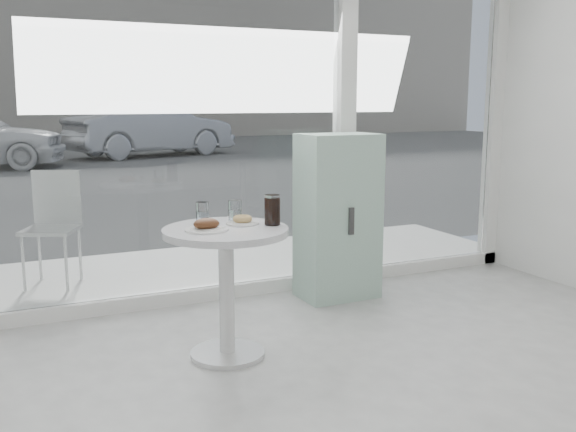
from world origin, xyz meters
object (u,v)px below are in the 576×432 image
plate_fritter (207,226)px  cola_glass (272,210)px  plate_donut (243,221)px  water_tumbler_a (202,214)px  mint_cabinet (338,217)px  patio_chair (53,220)px  car_silver (151,129)px  water_tumbler_b (235,212)px  main_table (226,265)px

plate_fritter → cola_glass: (0.40, -0.00, 0.06)m
cola_glass → plate_donut: bearing=147.8°
water_tumbler_a → mint_cabinet: bearing=24.0°
patio_chair → plate_fritter: patio_chair is taller
patio_chair → plate_donut: (0.90, -1.82, 0.23)m
water_tumbler_a → cola_glass: size_ratio=0.70×
patio_chair → car_silver: bearing=98.4°
plate_fritter → plate_donut: size_ratio=1.25×
plate_donut → water_tumbler_b: (-0.01, 0.09, 0.04)m
main_table → water_tumbler_a: bearing=108.1°
car_silver → plate_fritter: size_ratio=18.20×
main_table → plate_fritter: plate_fritter is taller
water_tumbler_b → cola_glass: bearing=-47.5°
plate_fritter → water_tumbler_b: (0.23, 0.18, 0.03)m
patio_chair → plate_donut: size_ratio=4.56×
water_tumbler_a → plate_donut: bearing=-35.4°
main_table → water_tumbler_b: water_tumbler_b is taller
water_tumbler_a → patio_chair: bearing=112.8°
water_tumbler_a → plate_fritter: bearing=-101.5°
water_tumbler_a → cola_glass: bearing=-34.1°
plate_fritter → cola_glass: cola_glass is taller
car_silver → plate_donut: size_ratio=22.79×
plate_donut → cola_glass: size_ratio=1.10×
mint_cabinet → water_tumbler_a: 1.36m
mint_cabinet → patio_chair: bearing=148.8°
patio_chair → car_silver: 12.53m
mint_cabinet → car_silver: bearing=81.9°
water_tumbler_b → mint_cabinet: bearing=30.0°
patio_chair → cola_glass: 2.21m
mint_cabinet → plate_fritter: bearing=-149.4°
patio_chair → water_tumbler_a: patio_chair is taller
mint_cabinet → water_tumbler_a: size_ratio=9.97×
main_table → patio_chair: patio_chair is taller
mint_cabinet → car_silver: car_silver is taller
patio_chair → mint_cabinet: bearing=-5.3°
patio_chair → water_tumbler_a: (0.70, -1.68, 0.27)m
car_silver → water_tumbler_a: car_silver is taller
mint_cabinet → plate_donut: mint_cabinet is taller
plate_fritter → water_tumbler_a: water_tumbler_a is taller
plate_fritter → cola_glass: 0.40m
main_table → patio_chair: bearing=112.3°
plate_fritter → plate_donut: plate_fritter is taller
car_silver → water_tumbler_b: size_ratio=33.78×
mint_cabinet → car_silver: (1.63, 13.14, 0.11)m
mint_cabinet → patio_chair: 2.24m
plate_fritter → patio_chair: bearing=108.9°
main_table → mint_cabinet: (1.16, 0.76, 0.07)m
patio_chair → cola_glass: size_ratio=5.02×
mint_cabinet → cola_glass: mint_cabinet is taller
car_silver → water_tumbler_b: 14.01m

